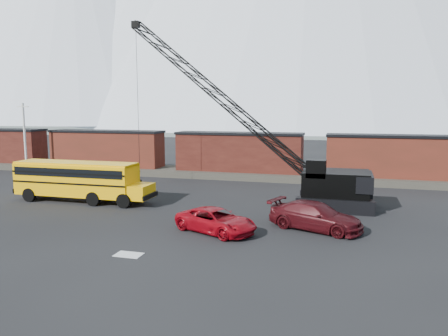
# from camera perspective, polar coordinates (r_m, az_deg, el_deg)

# --- Properties ---
(ground) EXTENTS (160.00, 160.00, 0.00)m
(ground) POSITION_cam_1_polar(r_m,az_deg,el_deg) (27.01, -9.29, -8.34)
(ground) COLOR black
(ground) RESTS_ON ground
(gravel_berm) EXTENTS (120.00, 5.00, 0.70)m
(gravel_berm) POSITION_cam_1_polar(r_m,az_deg,el_deg) (47.34, 1.95, -0.79)
(gravel_berm) COLOR #48443B
(gravel_berm) RESTS_ON ground
(boxcar_west_near) EXTENTS (13.70, 3.10, 4.17)m
(boxcar_west_near) POSITION_cam_1_polar(r_m,az_deg,el_deg) (53.12, -15.07, 2.51)
(boxcar_west_near) COLOR #471E14
(boxcar_west_near) RESTS_ON gravel_berm
(boxcar_mid) EXTENTS (13.70, 3.10, 4.17)m
(boxcar_mid) POSITION_cam_1_polar(r_m,az_deg,el_deg) (47.03, 1.97, 2.12)
(boxcar_mid) COLOR #4E1D15
(boxcar_mid) RESTS_ON gravel_berm
(boxcar_east_near) EXTENTS (13.70, 3.10, 4.17)m
(boxcar_east_near) POSITION_cam_1_polar(r_m,az_deg,el_deg) (45.99, 21.73, 1.42)
(boxcar_east_near) COLOR #471E14
(boxcar_east_near) RESTS_ON gravel_berm
(utility_pole) EXTENTS (1.40, 0.24, 8.00)m
(utility_pole) POSITION_cam_1_polar(r_m,az_deg,el_deg) (54.40, -24.57, 3.66)
(utility_pole) COLOR silver
(utility_pole) RESTS_ON ground
(snow_patch) EXTENTS (1.40, 0.90, 0.02)m
(snow_patch) POSITION_cam_1_polar(r_m,az_deg,el_deg) (23.38, -12.36, -10.99)
(snow_patch) COLOR silver
(snow_patch) RESTS_ON ground
(school_bus) EXTENTS (11.65, 2.65, 3.19)m
(school_bus) POSITION_cam_1_polar(r_m,az_deg,el_deg) (36.76, -18.28, -1.44)
(school_bus) COLOR #F8AE05
(school_bus) RESTS_ON ground
(red_pickup) EXTENTS (5.75, 4.36, 1.45)m
(red_pickup) POSITION_cam_1_polar(r_m,az_deg,el_deg) (26.57, -1.03, -6.89)
(red_pickup) COLOR #980712
(red_pickup) RESTS_ON ground
(maroon_suv) EXTENTS (6.30, 4.19, 1.69)m
(maroon_suv) POSITION_cam_1_polar(r_m,az_deg,el_deg) (27.71, 11.86, -6.18)
(maroon_suv) COLOR #3E0B10
(maroon_suv) RESTS_ON ground
(crawler_crane) EXTENTS (21.62, 7.02, 15.56)m
(crawler_crane) POSITION_cam_1_polar(r_m,az_deg,el_deg) (37.09, -0.78, 9.50)
(crawler_crane) COLOR black
(crawler_crane) RESTS_ON ground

